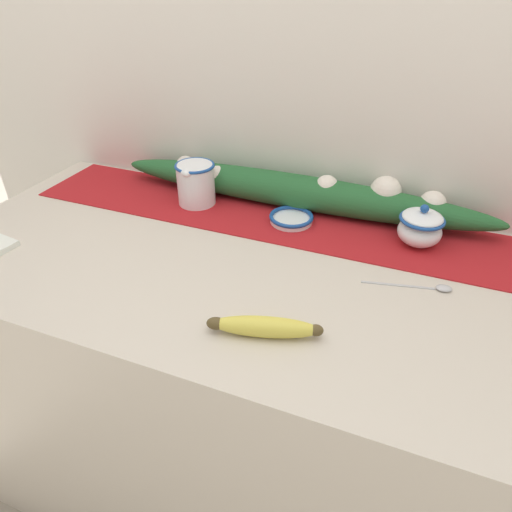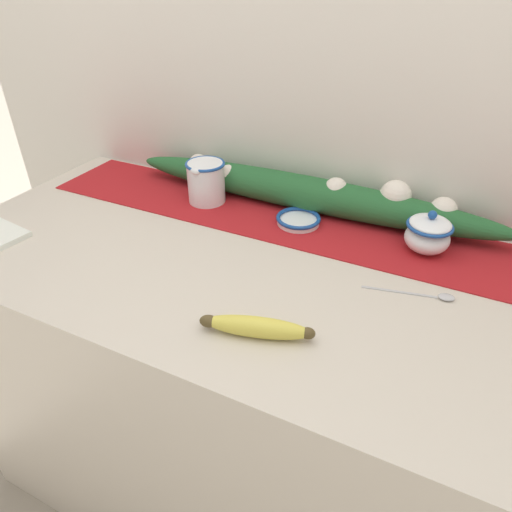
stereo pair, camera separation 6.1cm
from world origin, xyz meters
name	(u,v)px [view 1 (the left image)]	position (x,y,z in m)	size (l,w,h in m)	color
ground_plane	(256,486)	(0.00, 0.00, 0.00)	(12.00, 12.00, 0.00)	gray
countertop	(255,397)	(0.00, 0.00, 0.45)	(1.54, 0.70, 0.90)	beige
back_wall	(310,86)	(0.00, 0.37, 1.20)	(2.34, 0.04, 2.40)	silver
table_runner	(286,220)	(0.00, 0.22, 0.90)	(1.41, 0.24, 0.00)	#A8191E
cream_pitcher	(196,182)	(-0.26, 0.22, 0.96)	(0.11, 0.13, 0.12)	white
sugar_bowl	(420,227)	(0.33, 0.22, 0.94)	(0.10, 0.10, 0.10)	white
small_dish	(291,218)	(0.02, 0.21, 0.91)	(0.11, 0.11, 0.02)	white
banana	(264,327)	(0.10, -0.20, 0.92)	(0.21, 0.09, 0.04)	#DBCC4C
spoon	(435,288)	(0.38, 0.05, 0.90)	(0.18, 0.05, 0.01)	#B7B7BC
poinsettia_garland	(300,191)	(0.01, 0.30, 0.95)	(1.04, 0.11, 0.12)	#235B2D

